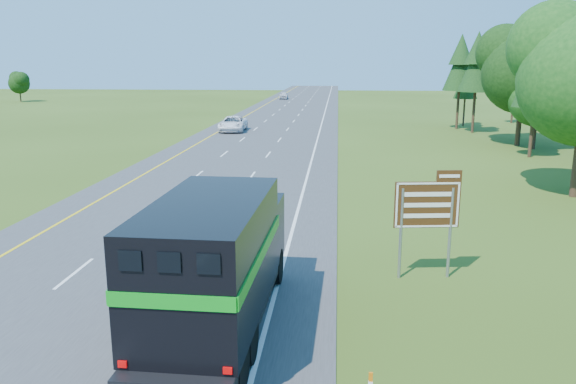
{
  "coord_description": "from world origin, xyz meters",
  "views": [
    {
      "loc": [
        7.41,
        -7.11,
        7.36
      ],
      "look_at": [
        5.19,
        18.21,
        1.5
      ],
      "focal_mm": 35.0,
      "sensor_mm": 36.0,
      "label": 1
    }
  ],
  "objects_px": {
    "horse_truck": "(217,259)",
    "white_suv": "(233,124)",
    "exit_sign": "(428,209)",
    "far_car": "(284,96)"
  },
  "relations": [
    {
      "from": "white_suv",
      "to": "far_car",
      "type": "xyz_separation_m",
      "value": [
        0.24,
        56.11,
        -0.08
      ]
    },
    {
      "from": "exit_sign",
      "to": "white_suv",
      "type": "bearing_deg",
      "value": 101.79
    },
    {
      "from": "horse_truck",
      "to": "exit_sign",
      "type": "height_order",
      "value": "horse_truck"
    },
    {
      "from": "horse_truck",
      "to": "far_car",
      "type": "xyz_separation_m",
      "value": [
        -7.93,
        102.53,
        -1.35
      ]
    },
    {
      "from": "white_suv",
      "to": "horse_truck",
      "type": "bearing_deg",
      "value": -82.25
    },
    {
      "from": "white_suv",
      "to": "exit_sign",
      "type": "bearing_deg",
      "value": -73.07
    },
    {
      "from": "horse_truck",
      "to": "far_car",
      "type": "distance_m",
      "value": 102.85
    },
    {
      "from": "horse_truck",
      "to": "white_suv",
      "type": "xyz_separation_m",
      "value": [
        -8.17,
        46.42,
        -1.27
      ]
    },
    {
      "from": "horse_truck",
      "to": "white_suv",
      "type": "relative_size",
      "value": 1.52
    },
    {
      "from": "exit_sign",
      "to": "horse_truck",
      "type": "bearing_deg",
      "value": -151.87
    }
  ]
}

